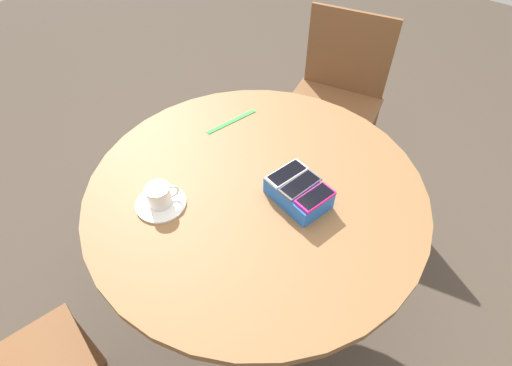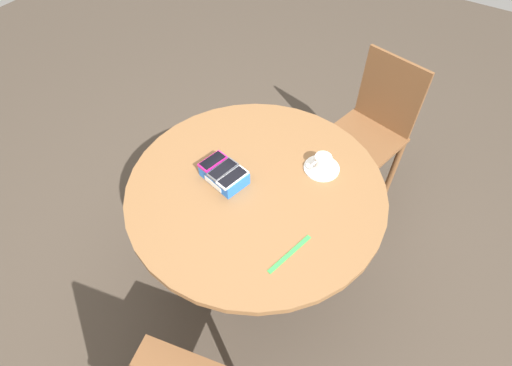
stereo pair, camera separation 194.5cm
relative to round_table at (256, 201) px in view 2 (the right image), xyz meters
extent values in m
plane|color=#42382D|center=(0.00, 0.00, -0.65)|extent=(8.00, 8.00, 0.00)
cylinder|color=#2D2D2D|center=(0.00, 0.00, -0.64)|extent=(0.41, 0.41, 0.02)
cylinder|color=#2D2D2D|center=(0.00, 0.00, -0.28)|extent=(0.07, 0.07, 0.70)
cylinder|color=brown|center=(0.00, 0.00, 0.09)|extent=(1.08, 1.08, 0.03)
cube|color=blue|center=(-0.13, -0.04, 0.13)|extent=(0.21, 0.16, 0.06)
cube|color=white|center=(-0.15, -0.10, 0.12)|extent=(0.10, 0.02, 0.03)
cube|color=#D11975|center=(-0.20, -0.03, 0.17)|extent=(0.08, 0.13, 0.01)
cube|color=black|center=(-0.20, -0.03, 0.17)|extent=(0.07, 0.12, 0.00)
cube|color=#515156|center=(-0.13, -0.04, 0.17)|extent=(0.08, 0.14, 0.01)
cube|color=black|center=(-0.13, -0.04, 0.17)|extent=(0.07, 0.13, 0.00)
cube|color=silver|center=(-0.07, -0.06, 0.17)|extent=(0.08, 0.14, 0.01)
cube|color=black|center=(-0.07, -0.06, 0.17)|extent=(0.07, 0.13, 0.00)
cylinder|color=silver|center=(0.18, 0.24, 0.11)|extent=(0.15, 0.15, 0.01)
cylinder|color=silver|center=(0.18, 0.24, 0.14)|extent=(0.07, 0.07, 0.07)
cylinder|color=brown|center=(0.18, 0.24, 0.17)|extent=(0.06, 0.06, 0.00)
torus|color=silver|center=(0.16, 0.20, 0.14)|extent=(0.03, 0.05, 0.05)
cube|color=green|center=(0.28, -0.20, 0.10)|extent=(0.06, 0.21, 0.00)
cylinder|color=brown|center=(-0.05, -0.68, -0.42)|extent=(0.04, 0.04, 0.46)
cube|color=brown|center=(0.18, 0.82, -0.19)|extent=(0.46, 0.46, 0.02)
cube|color=brown|center=(0.22, 1.00, 0.04)|extent=(0.36, 0.10, 0.43)
cylinder|color=brown|center=(-0.02, 0.69, -0.42)|extent=(0.04, 0.04, 0.45)
cylinder|color=brown|center=(0.31, 0.62, -0.42)|extent=(0.04, 0.04, 0.45)
cylinder|color=brown|center=(0.05, 1.02, -0.42)|extent=(0.04, 0.04, 0.45)
cylinder|color=brown|center=(0.39, 0.95, -0.42)|extent=(0.04, 0.04, 0.45)
camera|label=1|loc=(-0.53, 0.67, 1.04)|focal=28.00mm
camera|label=2|loc=(0.58, -0.89, 1.38)|focal=28.00mm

